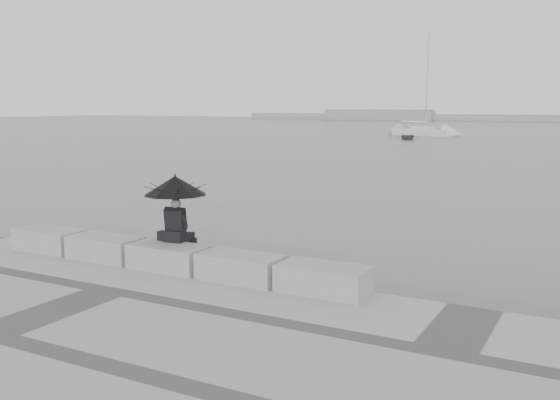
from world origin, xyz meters
The scene contains 11 objects.
ground centered at (0.00, 0.00, 0.00)m, with size 360.00×360.00×0.00m, color #4A4C4F.
stone_block_far_left centered at (-3.40, -0.45, 0.75)m, with size 1.60×0.80×0.50m, color gray.
stone_block_left centered at (-1.70, -0.45, 0.75)m, with size 1.60×0.80×0.50m, color gray.
stone_block_centre centered at (0.00, -0.45, 0.75)m, with size 1.60×0.80×0.50m, color gray.
stone_block_right centered at (1.70, -0.45, 0.75)m, with size 1.60×0.80×0.50m, color gray.
stone_block_far_right centered at (3.40, -0.45, 0.75)m, with size 1.60×0.80×0.50m, color gray.
seated_person centered at (-0.07, -0.11, 2.03)m, with size 1.29×1.29×1.39m.
bag centered at (-0.32, -0.15, 1.10)m, with size 0.30×0.17×0.19m, color black.
distant_landmass centered at (-8.14, 154.51, 0.90)m, with size 180.00×8.00×2.80m.
sailboat_left centered at (-14.31, 68.48, 0.53)m, with size 7.77×3.82×12.90m.
dinghy centered at (-13.44, 59.36, 0.30)m, with size 3.56×1.51×0.60m, color slate.
Camera 1 is at (7.76, -10.08, 3.75)m, focal length 40.00 mm.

